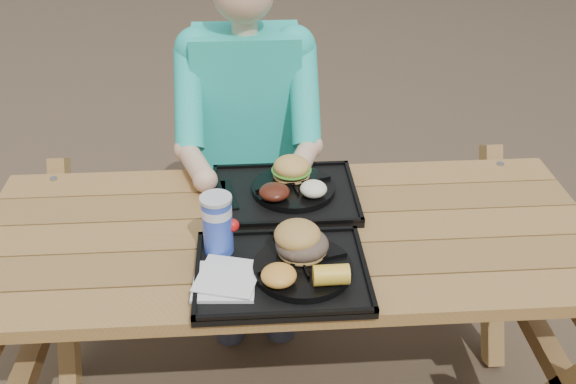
{
  "coord_description": "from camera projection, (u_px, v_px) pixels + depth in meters",
  "views": [
    {
      "loc": [
        -0.1,
        -1.52,
        1.83
      ],
      "look_at": [
        0.0,
        0.0,
        0.88
      ],
      "focal_mm": 40.0,
      "sensor_mm": 36.0,
      "label": 1
    }
  ],
  "objects": [
    {
      "name": "burger",
      "position": [
        291.0,
        162.0,
        2.01
      ],
      "size": [
        0.12,
        0.12,
        0.11
      ],
      "primitive_type": null,
      "color": "gold",
      "rests_on": "plate_far"
    },
    {
      "name": "sandwich",
      "position": [
        302.0,
        232.0,
        1.67
      ],
      "size": [
        0.13,
        0.13,
        0.14
      ],
      "primitive_type": null,
      "color": "#BF8D43",
      "rests_on": "plate_near"
    },
    {
      "name": "diner",
      "position": [
        249.0,
        157.0,
        2.46
      ],
      "size": [
        0.48,
        0.84,
        1.28
      ],
      "primitive_type": null,
      "color": "#1BA2BF",
      "rests_on": "ground"
    },
    {
      "name": "tray_far",
      "position": [
        284.0,
        196.0,
        2.0
      ],
      "size": [
        0.45,
        0.35,
        0.02
      ],
      "primitive_type": "cube",
      "color": "black",
      "rests_on": "picnic_table"
    },
    {
      "name": "condiment_mustard",
      "position": [
        300.0,
        237.0,
        1.77
      ],
      "size": [
        0.06,
        0.06,
        0.03
      ],
      "primitive_type": "cylinder",
      "color": "yellow",
      "rests_on": "tray_near"
    },
    {
      "name": "soda_cup",
      "position": [
        218.0,
        226.0,
        1.7
      ],
      "size": [
        0.08,
        0.08,
        0.16
      ],
      "primitive_type": "cylinder",
      "color": "#183ABA",
      "rests_on": "tray_near"
    },
    {
      "name": "plate_near",
      "position": [
        303.0,
        268.0,
        1.67
      ],
      "size": [
        0.26,
        0.26,
        0.02
      ],
      "primitive_type": "cylinder",
      "color": "black",
      "rests_on": "tray_near"
    },
    {
      "name": "napkin_stack",
      "position": [
        224.0,
        280.0,
        1.63
      ],
      "size": [
        0.17,
        0.17,
        0.02
      ],
      "primitive_type": "cube",
      "rotation": [
        0.0,
        0.0,
        -0.06
      ],
      "color": "silver",
      "rests_on": "tray_near"
    },
    {
      "name": "plate_far",
      "position": [
        293.0,
        188.0,
        2.0
      ],
      "size": [
        0.26,
        0.26,
        0.02
      ],
      "primitive_type": "cylinder",
      "color": "black",
      "rests_on": "tray_far"
    },
    {
      "name": "picnic_table",
      "position": [
        288.0,
        325.0,
        2.06
      ],
      "size": [
        1.8,
        1.49,
        0.75
      ],
      "primitive_type": null,
      "color": "#999999",
      "rests_on": "ground"
    },
    {
      "name": "potato_salad",
      "position": [
        313.0,
        189.0,
        1.94
      ],
      "size": [
        0.08,
        0.08,
        0.05
      ],
      "primitive_type": "ellipsoid",
      "color": "white",
      "rests_on": "plate_far"
    },
    {
      "name": "baked_beans",
      "position": [
        274.0,
        192.0,
        1.92
      ],
      "size": [
        0.09,
        0.09,
        0.04
      ],
      "primitive_type": "ellipsoid",
      "color": "#4B1A0F",
      "rests_on": "plate_far"
    },
    {
      "name": "condiment_bbq",
      "position": [
        282.0,
        236.0,
        1.78
      ],
      "size": [
        0.05,
        0.05,
        0.03
      ],
      "primitive_type": "cylinder",
      "color": "black",
      "rests_on": "tray_near"
    },
    {
      "name": "corn_cob",
      "position": [
        331.0,
        275.0,
        1.59
      ],
      "size": [
        0.09,
        0.09,
        0.05
      ],
      "primitive_type": null,
      "rotation": [
        0.0,
        0.0,
        0.01
      ],
      "color": "yellow",
      "rests_on": "plate_near"
    },
    {
      "name": "tray_near",
      "position": [
        282.0,
        274.0,
        1.68
      ],
      "size": [
        0.45,
        0.35,
        0.02
      ],
      "primitive_type": "cube",
      "color": "black",
      "rests_on": "picnic_table"
    },
    {
      "name": "cutlery_far",
      "position": [
        229.0,
        194.0,
        1.98
      ],
      "size": [
        0.06,
        0.18,
        0.01
      ],
      "primitive_type": "cube",
      "rotation": [
        0.0,
        0.0,
        0.19
      ],
      "color": "black",
      "rests_on": "tray_far"
    },
    {
      "name": "mac_cheese",
      "position": [
        279.0,
        275.0,
        1.59
      ],
      "size": [
        0.09,
        0.09,
        0.05
      ],
      "primitive_type": "ellipsoid",
      "color": "gold",
      "rests_on": "plate_near"
    }
  ]
}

